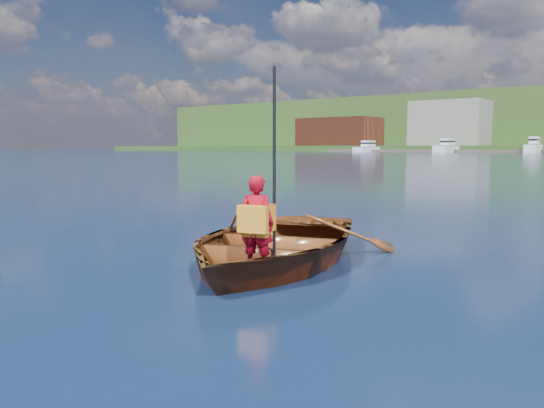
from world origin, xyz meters
name	(u,v)px	position (x,y,z in m)	size (l,w,h in m)	color
ground	(248,244)	(0.00, 0.00, 0.00)	(600.00, 600.00, 0.00)	#122B3C
rowboat	(273,243)	(1.08, -0.81, 0.26)	(3.72, 4.52, 0.81)	brown
child_paddler	(257,222)	(1.46, -1.64, 0.66)	(0.45, 0.41, 2.27)	#A30818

